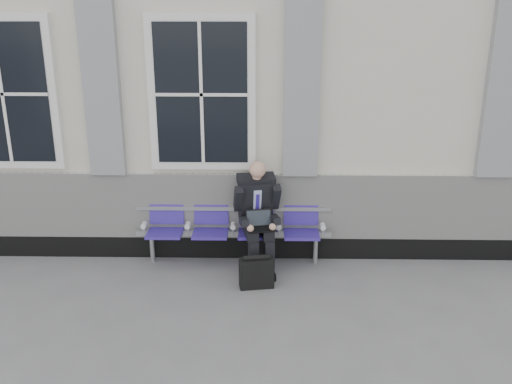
{
  "coord_description": "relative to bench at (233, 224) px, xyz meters",
  "views": [
    {
      "loc": [
        1.16,
        -5.68,
        3.42
      ],
      "look_at": [
        1.04,
        0.9,
        1.14
      ],
      "focal_mm": 40.0,
      "sensor_mm": 36.0,
      "label": 1
    }
  ],
  "objects": [
    {
      "name": "briefcase",
      "position": [
        0.32,
        -0.71,
        -0.35
      ],
      "size": [
        0.44,
        0.24,
        0.43
      ],
      "color": "black",
      "rests_on": "ground"
    },
    {
      "name": "businessman",
      "position": [
        0.32,
        -0.13,
        0.23
      ],
      "size": [
        0.63,
        0.84,
        1.45
      ],
      "color": "black",
      "rests_on": "ground"
    },
    {
      "name": "ground",
      "position": [
        -0.73,
        -1.32,
        -0.55
      ],
      "size": [
        70.0,
        70.0,
        0.0
      ],
      "primitive_type": "plane",
      "color": "slate",
      "rests_on": "ground"
    },
    {
      "name": "bench",
      "position": [
        0.0,
        0.0,
        0.0
      ],
      "size": [
        2.6,
        0.47,
        0.91
      ],
      "color": "#9EA0A3",
      "rests_on": "ground"
    },
    {
      "name": "station_building",
      "position": [
        -0.75,
        2.15,
        1.67
      ],
      "size": [
        14.4,
        4.4,
        4.49
      ],
      "color": "silver",
      "rests_on": "ground"
    }
  ]
}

